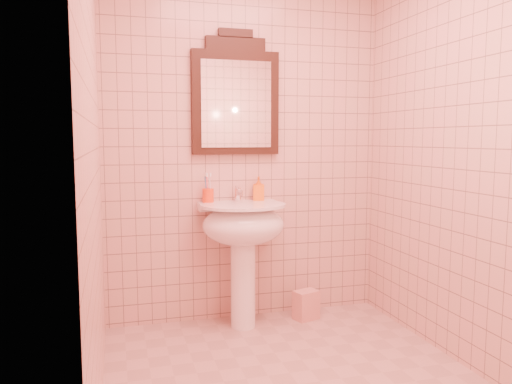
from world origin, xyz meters
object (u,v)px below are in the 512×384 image
object	(u,v)px
mirror	(236,97)
soap_dispenser	(259,189)
towel	(306,305)
pedestal_sink	(243,233)
toothbrush_cup	(208,195)

from	to	relation	value
mirror	soap_dispenser	bearing A→B (deg)	-13.39
soap_dispenser	towel	world-z (taller)	soap_dispenser
pedestal_sink	mirror	world-z (taller)	mirror
mirror	toothbrush_cup	world-z (taller)	mirror
pedestal_sink	towel	bearing A→B (deg)	3.37
toothbrush_cup	towel	xyz separation A→B (m)	(0.69, -0.12, -0.81)
pedestal_sink	mirror	bearing A→B (deg)	90.00
pedestal_sink	soap_dispenser	distance (m)	0.37
towel	soap_dispenser	bearing A→B (deg)	156.99
toothbrush_cup	towel	size ratio (longest dim) A/B	0.86
toothbrush_cup	pedestal_sink	bearing A→B (deg)	-35.56
towel	toothbrush_cup	bearing A→B (deg)	169.82
soap_dispenser	mirror	bearing A→B (deg)	-179.47
pedestal_sink	toothbrush_cup	bearing A→B (deg)	144.44
mirror	soap_dispenser	size ratio (longest dim) A/B	5.01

